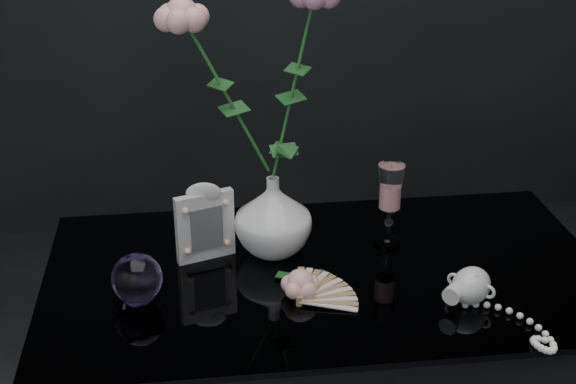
{
  "coord_description": "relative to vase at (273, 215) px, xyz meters",
  "views": [
    {
      "loc": [
        -0.23,
        -1.23,
        1.54
      ],
      "look_at": [
        -0.07,
        0.07,
        0.92
      ],
      "focal_mm": 50.0,
      "sensor_mm": 36.0,
      "label": 1
    }
  ],
  "objects": [
    {
      "name": "paperweight",
      "position": [
        -0.26,
        -0.15,
        -0.03
      ],
      "size": [
        0.09,
        0.09,
        0.09
      ],
      "primitive_type": null,
      "rotation": [
        0.0,
        0.0,
        0.02
      ],
      "color": "#9F79C5",
      "rests_on": "table"
    },
    {
      "name": "vase",
      "position": [
        0.0,
        0.0,
        0.0
      ],
      "size": [
        0.18,
        0.18,
        0.16
      ],
      "primitive_type": "imported",
      "rotation": [
        0.0,
        0.0,
        0.26
      ],
      "color": "white",
      "rests_on": "table"
    },
    {
      "name": "paper_fan",
      "position": [
        0.02,
        -0.2,
        -0.07
      ],
      "size": [
        0.22,
        0.18,
        0.02
      ],
      "primitive_type": null,
      "rotation": [
        0.0,
        0.0,
        0.11
      ],
      "color": "beige",
      "rests_on": "table"
    },
    {
      "name": "pearl_jar",
      "position": [
        0.32,
        -0.22,
        -0.04
      ],
      "size": [
        0.32,
        0.32,
        0.07
      ],
      "primitive_type": null,
      "rotation": [
        0.0,
        0.0,
        -0.77
      ],
      "color": "silver",
      "rests_on": "table"
    },
    {
      "name": "wine_glass",
      "position": [
        0.23,
        0.0,
        0.01
      ],
      "size": [
        0.06,
        0.06,
        0.17
      ],
      "primitive_type": null,
      "rotation": [
        0.0,
        0.0,
        -0.1
      ],
      "color": "white",
      "rests_on": "table"
    },
    {
      "name": "loose_rose",
      "position": [
        0.03,
        -0.17,
        -0.05
      ],
      "size": [
        0.15,
        0.17,
        0.05
      ],
      "primitive_type": null,
      "rotation": [
        0.0,
        0.0,
        0.21
      ],
      "color": "#F9ABA0",
      "rests_on": "table"
    },
    {
      "name": "picture_frame",
      "position": [
        -0.13,
        -0.01,
        0.0
      ],
      "size": [
        0.14,
        0.12,
        0.16
      ],
      "primitive_type": null,
      "rotation": [
        0.0,
        0.0,
        0.32
      ],
      "color": "silver",
      "rests_on": "table"
    },
    {
      "name": "roses",
      "position": [
        -0.03,
        0.0,
        0.28
      ],
      "size": [
        0.31,
        0.11,
        0.42
      ],
      "color": "#E2A397",
      "rests_on": "vase"
    }
  ]
}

